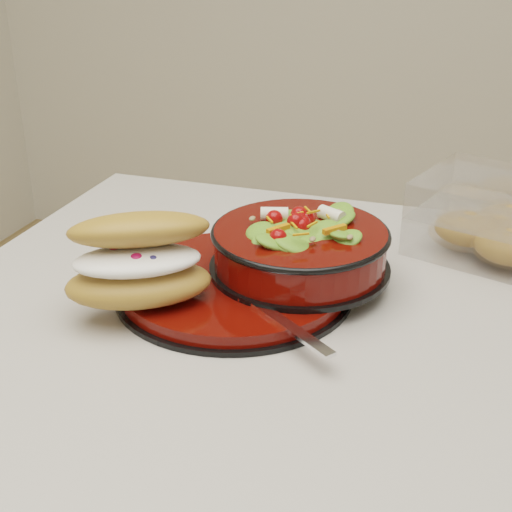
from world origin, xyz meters
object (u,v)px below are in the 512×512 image
(pastry_box, at_px, (512,223))
(salad_bowl, at_px, (300,243))
(croissant, at_px, (140,261))
(fork, at_px, (270,313))
(dinner_plate, at_px, (234,285))

(pastry_box, bearing_deg, salad_bowl, -126.95)
(croissant, distance_m, pastry_box, 0.47)
(fork, bearing_deg, croissant, 130.96)
(dinner_plate, xyz_separation_m, pastry_box, (0.30, 0.21, 0.03))
(salad_bowl, height_order, fork, salad_bowl)
(dinner_plate, height_order, fork, fork)
(dinner_plate, relative_size, fork, 1.76)
(croissant, distance_m, fork, 0.15)
(salad_bowl, bearing_deg, dinner_plate, -146.77)
(croissant, height_order, pastry_box, croissant)
(pastry_box, bearing_deg, dinner_plate, -127.38)
(dinner_plate, height_order, pastry_box, pastry_box)
(salad_bowl, bearing_deg, pastry_box, 35.21)
(fork, bearing_deg, pastry_box, -3.24)
(pastry_box, bearing_deg, croissant, -124.84)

